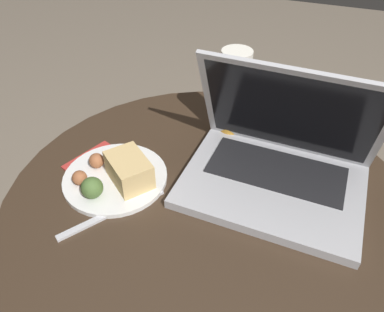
% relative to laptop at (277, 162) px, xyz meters
% --- Properties ---
extents(table, '(0.74, 0.74, 0.57)m').
position_rel_laptop_xyz_m(table, '(-0.10, -0.08, -0.20)').
color(table, '#9E9EA3').
rests_on(table, ground_plane).
extents(napkin, '(0.19, 0.16, 0.00)m').
position_rel_laptop_xyz_m(napkin, '(-0.31, -0.09, -0.05)').
color(napkin, '#B7332D').
rests_on(napkin, table).
extents(laptop, '(0.33, 0.25, 0.24)m').
position_rel_laptop_xyz_m(laptop, '(0.00, 0.00, 0.00)').
color(laptop, '#B2B2B7').
rests_on(laptop, table).
extents(beer_glass, '(0.06, 0.06, 0.19)m').
position_rel_laptop_xyz_m(beer_glass, '(-0.12, 0.12, 0.05)').
color(beer_glass, gold).
rests_on(beer_glass, table).
extents(snack_plate, '(0.20, 0.20, 0.06)m').
position_rel_laptop_xyz_m(snack_plate, '(-0.28, -0.11, -0.03)').
color(snack_plate, white).
rests_on(snack_plate, table).
extents(fork, '(0.13, 0.17, 0.00)m').
position_rel_laptop_xyz_m(fork, '(-0.24, -0.17, -0.05)').
color(fork, silver).
rests_on(fork, table).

